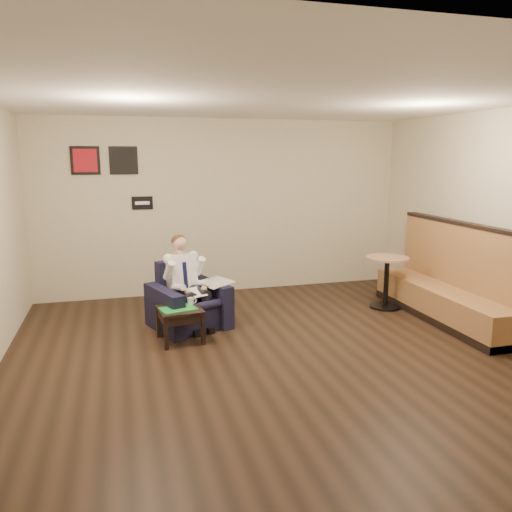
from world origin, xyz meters
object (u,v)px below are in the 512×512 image
object	(u,v)px
cafe_table	(386,282)
armchair	(189,296)
side_table	(180,325)
seated_man	(192,286)
green_folder	(178,309)
banquette	(445,272)
smartphone	(181,304)
coffee_mug	(191,301)

from	to	relation	value
cafe_table	armchair	bearing A→B (deg)	-178.49
armchair	side_table	size ratio (longest dim) A/B	1.73
armchair	seated_man	bearing A→B (deg)	-90.00
seated_man	armchair	bearing A→B (deg)	90.00
armchair	cafe_table	distance (m)	2.93
green_folder	banquette	world-z (taller)	banquette
smartphone	banquette	world-z (taller)	banquette
armchair	side_table	distance (m)	0.55
side_table	coffee_mug	size ratio (longest dim) A/B	5.79
coffee_mug	seated_man	bearing A→B (deg)	76.20
seated_man	coffee_mug	world-z (taller)	seated_man
green_folder	banquette	distance (m)	3.64
side_table	seated_man	bearing A→B (deg)	60.78
banquette	armchair	bearing A→B (deg)	170.03
armchair	smartphone	bearing A→B (deg)	-133.95
green_folder	smartphone	world-z (taller)	green_folder
armchair	cafe_table	xyz separation A→B (m)	(2.93, 0.08, -0.04)
armchair	side_table	world-z (taller)	armchair
seated_man	green_folder	size ratio (longest dim) A/B	2.81
side_table	smartphone	distance (m)	0.26
side_table	green_folder	distance (m)	0.21
armchair	coffee_mug	distance (m)	0.35
side_table	coffee_mug	world-z (taller)	coffee_mug
smartphone	green_folder	bearing A→B (deg)	-103.96
armchair	seated_man	world-z (taller)	seated_man
side_table	green_folder	bearing A→B (deg)	-139.51
side_table	green_folder	xyz separation A→B (m)	(-0.02, -0.02, 0.21)
green_folder	cafe_table	world-z (taller)	cafe_table
green_folder	cafe_table	size ratio (longest dim) A/B	0.53
coffee_mug	smartphone	bearing A→B (deg)	169.70
cafe_table	seated_man	bearing A→B (deg)	-176.44
armchair	coffee_mug	world-z (taller)	armchair
coffee_mug	cafe_table	bearing A→B (deg)	8.27
banquette	cafe_table	distance (m)	0.89
seated_man	banquette	distance (m)	3.43
seated_man	cafe_table	bearing A→B (deg)	-16.63
side_table	smartphone	world-z (taller)	smartphone
green_folder	armchair	bearing A→B (deg)	68.43
smartphone	cafe_table	world-z (taller)	cafe_table
coffee_mug	banquette	bearing A→B (deg)	-4.14
seated_man	cafe_table	distance (m)	2.91
seated_man	green_folder	bearing A→B (deg)	-140.82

